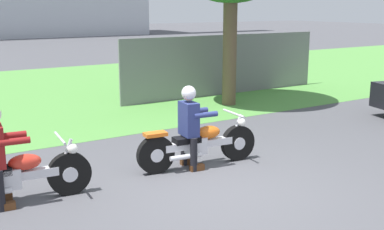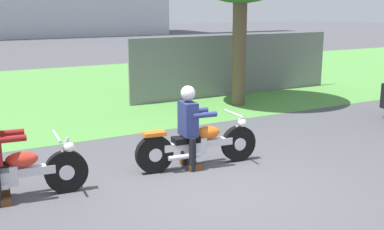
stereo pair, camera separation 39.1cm
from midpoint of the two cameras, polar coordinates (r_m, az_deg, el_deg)
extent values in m
plane|color=#4C4C51|center=(7.22, 1.71, -8.76)|extent=(120.00, 120.00, 0.00)
cube|color=#549342|center=(15.73, -18.26, 2.45)|extent=(60.00, 12.00, 0.01)
cylinder|color=black|center=(8.46, 4.11, -3.30)|extent=(0.63, 0.19, 0.62)
cylinder|color=silver|center=(8.46, 4.11, -3.30)|extent=(0.23, 0.16, 0.22)
cylinder|color=black|center=(7.82, -5.74, -4.69)|extent=(0.63, 0.19, 0.62)
cylinder|color=silver|center=(7.82, -5.74, -4.69)|extent=(0.23, 0.16, 0.22)
cube|color=silver|center=(8.09, -0.62, -3.44)|extent=(1.24, 0.27, 0.12)
cube|color=silver|center=(8.07, -0.94, -3.62)|extent=(0.34, 0.27, 0.28)
ellipsoid|color=orange|center=(8.12, 0.52, -2.06)|extent=(0.46, 0.29, 0.22)
cube|color=black|center=(7.97, -2.04, -2.95)|extent=(0.46, 0.29, 0.10)
cube|color=orange|center=(7.72, -5.79, -2.28)|extent=(0.38, 0.24, 0.06)
cylinder|color=silver|center=(8.37, 3.84, -1.70)|extent=(0.26, 0.08, 0.53)
cylinder|color=silver|center=(8.28, 3.57, 0.20)|extent=(0.11, 0.66, 0.04)
sphere|color=white|center=(8.40, 4.50, -0.89)|extent=(0.16, 0.16, 0.16)
cylinder|color=silver|center=(7.89, -2.14, -4.94)|extent=(0.56, 0.14, 0.08)
cylinder|color=black|center=(8.20, -2.30, -4.02)|extent=(0.12, 0.12, 0.56)
cube|color=#593319|center=(8.30, -1.91, -5.50)|extent=(0.25, 0.13, 0.10)
cylinder|color=black|center=(7.89, -1.22, -4.70)|extent=(0.12, 0.12, 0.56)
cube|color=#593319|center=(7.99, -0.82, -6.22)|extent=(0.25, 0.13, 0.10)
cube|color=navy|center=(7.90, -1.80, -0.47)|extent=(0.26, 0.40, 0.56)
cylinder|color=navy|center=(8.12, -0.90, 0.49)|extent=(0.43, 0.14, 0.09)
cylinder|color=navy|center=(7.82, 0.18, 0.01)|extent=(0.43, 0.14, 0.09)
sphere|color=#D8A884|center=(7.82, -1.82, 2.39)|extent=(0.20, 0.20, 0.20)
sphere|color=silver|center=(7.81, -1.82, 2.60)|extent=(0.24, 0.24, 0.24)
cylinder|color=black|center=(7.21, -15.79, -6.67)|extent=(0.63, 0.19, 0.62)
cylinder|color=silver|center=(7.21, -15.79, -6.67)|extent=(0.23, 0.16, 0.22)
cube|color=silver|center=(7.10, -21.98, -6.76)|extent=(1.24, 0.27, 0.12)
cube|color=silver|center=(7.10, -22.37, -6.96)|extent=(0.34, 0.27, 0.28)
ellipsoid|color=red|center=(7.05, -20.64, -5.22)|extent=(0.46, 0.29, 0.22)
cylinder|color=silver|center=(7.12, -16.31, -4.82)|extent=(0.26, 0.08, 0.53)
cylinder|color=silver|center=(7.03, -16.85, -2.61)|extent=(0.11, 0.66, 0.04)
sphere|color=white|center=(7.11, -15.49, -3.87)|extent=(0.16, 0.16, 0.16)
cube|color=#593319|center=(7.37, -22.81, -8.92)|extent=(0.25, 0.13, 0.10)
cylinder|color=black|center=(6.96, -23.26, -8.24)|extent=(0.12, 0.12, 0.56)
cube|color=#593319|center=(7.04, -22.60, -9.94)|extent=(0.25, 0.13, 0.10)
cylinder|color=maroon|center=(7.11, -22.13, -2.26)|extent=(0.43, 0.14, 0.09)
cylinder|color=maroon|center=(6.78, -21.89, -2.94)|extent=(0.43, 0.14, 0.09)
cylinder|color=brown|center=(13.09, 3.61, 7.45)|extent=(0.37, 0.37, 2.88)
cube|color=slate|center=(14.73, 3.22, 5.93)|extent=(7.00, 0.06, 1.80)
camera|label=1|loc=(0.20, -91.38, -0.31)|focal=45.22mm
camera|label=2|loc=(0.20, 88.62, 0.31)|focal=45.22mm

